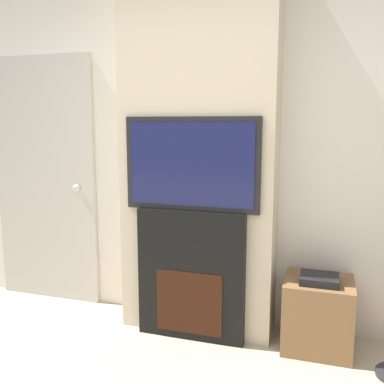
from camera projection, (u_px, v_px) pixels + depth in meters
wall_back at (207, 144)px, 3.19m from camera, size 6.00×0.06×2.70m
chimney_breast at (199, 146)px, 3.01m from camera, size 1.10×0.33×2.70m
fireplace at (192, 275)px, 3.00m from camera, size 0.76×0.15×0.92m
television at (192, 164)px, 2.87m from camera, size 0.93×0.07×0.63m
media_stand at (318, 313)px, 2.86m from camera, size 0.45×0.40×0.53m
entry_door at (45, 181)px, 3.61m from camera, size 0.94×0.09×2.05m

